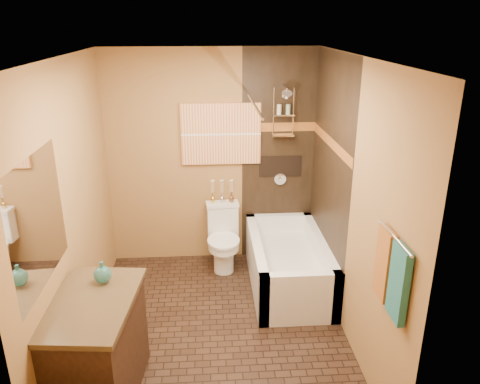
{
  "coord_description": "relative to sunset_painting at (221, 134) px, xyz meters",
  "views": [
    {
      "loc": [
        -0.04,
        -3.71,
        2.78
      ],
      "look_at": [
        0.25,
        0.4,
        1.25
      ],
      "focal_mm": 35.0,
      "sensor_mm": 36.0,
      "label": 1
    }
  ],
  "objects": [
    {
      "name": "mosaic_band_back",
      "position": [
        0.67,
        0.0,
        0.07
      ],
      "size": [
        0.85,
        0.01,
        0.1
      ],
      "primitive_type": "cube",
      "color": "brown",
      "rests_on": "alcove_tile_back"
    },
    {
      "name": "mosaic_band_right",
      "position": [
        1.07,
        -0.73,
        0.07
      ],
      "size": [
        0.01,
        1.5,
        0.1
      ],
      "primitive_type": "cube",
      "color": "brown",
      "rests_on": "alcove_tile_right"
    },
    {
      "name": "toilet",
      "position": [
        0.0,
        -0.25,
        -1.17
      ],
      "size": [
        0.39,
        0.58,
        0.75
      ],
      "rotation": [
        0.0,
        0.0,
        0.09
      ],
      "color": "white",
      "rests_on": "floor"
    },
    {
      "name": "vanity",
      "position": [
        -1.03,
        -2.23,
        -1.12
      ],
      "size": [
        0.69,
        1.03,
        0.86
      ],
      "rotation": [
        0.0,
        0.0,
        -0.1
      ],
      "color": "black",
      "rests_on": "floor"
    },
    {
      "name": "towel_teal",
      "position": [
        1.05,
        -2.66,
        -0.37
      ],
      "size": [
        0.05,
        0.22,
        0.52
      ],
      "primitive_type": "cube",
      "color": "#1C5D5C",
      "rests_on": "towel_bar"
    },
    {
      "name": "curtain_rod",
      "position": [
        0.29,
        -0.73,
        0.47
      ],
      "size": [
        0.03,
        1.55,
        0.03
      ],
      "primitive_type": "cylinder",
      "rotation": [
        1.57,
        0.0,
        0.0
      ],
      "color": "silver",
      "rests_on": "wall_back"
    },
    {
      "name": "bathtub",
      "position": [
        0.69,
        -0.73,
        -1.33
      ],
      "size": [
        0.8,
        1.5,
        0.55
      ],
      "color": "white",
      "rests_on": "floor"
    },
    {
      "name": "ceiling",
      "position": [
        -0.11,
        -1.48,
        0.95
      ],
      "size": [
        3.0,
        3.0,
        0.0
      ],
      "primitive_type": "plane",
      "color": "silver",
      "rests_on": "wall_back"
    },
    {
      "name": "alcove_niche",
      "position": [
        0.69,
        0.01,
        -0.4
      ],
      "size": [
        0.5,
        0.01,
        0.25
      ],
      "primitive_type": "cube",
      "color": "black",
      "rests_on": "alcove_tile_back"
    },
    {
      "name": "sunset_painting",
      "position": [
        0.0,
        0.0,
        0.0
      ],
      "size": [
        0.9,
        0.04,
        0.7
      ],
      "primitive_type": "cube",
      "color": "#D56332",
      "rests_on": "wall_back"
    },
    {
      "name": "wall_back",
      "position": [
        -0.11,
        0.02,
        -0.3
      ],
      "size": [
        2.4,
        0.02,
        2.5
      ],
      "primitive_type": "cube",
      "color": "olive",
      "rests_on": "floor"
    },
    {
      "name": "towel_rust",
      "position": [
        1.05,
        -2.4,
        -0.37
      ],
      "size": [
        0.05,
        0.22,
        0.52
      ],
      "primitive_type": "cube",
      "color": "#9B5F1C",
      "rests_on": "towel_bar"
    },
    {
      "name": "teal_bottle",
      "position": [
        -0.98,
        -1.98,
        -0.6
      ],
      "size": [
        0.15,
        0.15,
        0.21
      ],
      "primitive_type": null,
      "rotation": [
        0.0,
        0.0,
        0.13
      ],
      "color": "#236960",
      "rests_on": "vanity"
    },
    {
      "name": "wall_left",
      "position": [
        -1.31,
        -1.48,
        -0.3
      ],
      "size": [
        0.02,
        3.0,
        2.5
      ],
      "primitive_type": "cube",
      "color": "olive",
      "rests_on": "floor"
    },
    {
      "name": "bud_vases",
      "position": [
        -0.0,
        -0.09,
        -0.65
      ],
      "size": [
        0.28,
        0.06,
        0.27
      ],
      "color": "gold",
      "rests_on": "toilet"
    },
    {
      "name": "vanity_mirror",
      "position": [
        -1.3,
        -2.23,
        -0.05
      ],
      "size": [
        0.01,
        1.0,
        0.9
      ],
      "primitive_type": "cube",
      "color": "white",
      "rests_on": "wall_left"
    },
    {
      "name": "shower_fixtures",
      "position": [
        0.69,
        -0.1,
        0.12
      ],
      "size": [
        0.24,
        0.33,
        1.16
      ],
      "color": "silver",
      "rests_on": "floor"
    },
    {
      "name": "alcove_tile_back",
      "position": [
        0.67,
        0.01,
        -0.3
      ],
      "size": [
        0.85,
        0.01,
        2.5
      ],
      "primitive_type": "cube",
      "color": "black",
      "rests_on": "wall_back"
    },
    {
      "name": "floor",
      "position": [
        -0.11,
        -1.48,
        -1.55
      ],
      "size": [
        3.0,
        3.0,
        0.0
      ],
      "primitive_type": "plane",
      "color": "black",
      "rests_on": "ground"
    },
    {
      "name": "wall_front",
      "position": [
        -0.11,
        -2.98,
        -0.3
      ],
      "size": [
        2.4,
        0.02,
        2.5
      ],
      "primitive_type": "cube",
      "color": "olive",
      "rests_on": "floor"
    },
    {
      "name": "towel_bar",
      "position": [
        1.04,
        -2.53,
        -0.1
      ],
      "size": [
        0.02,
        0.55,
        0.02
      ],
      "primitive_type": "cylinder",
      "rotation": [
        1.57,
        0.0,
        0.0
      ],
      "color": "silver",
      "rests_on": "wall_right"
    },
    {
      "name": "alcove_tile_right",
      "position": [
        1.08,
        -0.73,
        -0.3
      ],
      "size": [
        0.01,
        1.5,
        2.5
      ],
      "primitive_type": "cube",
      "color": "black",
      "rests_on": "wall_right"
    },
    {
      "name": "wall_right",
      "position": [
        1.09,
        -1.48,
        -0.3
      ],
      "size": [
        0.02,
        3.0,
        2.5
      ],
      "primitive_type": "cube",
      "color": "olive",
      "rests_on": "floor"
    }
  ]
}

